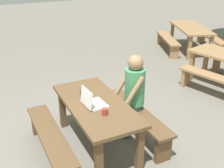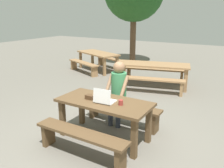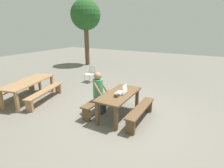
{
  "view_description": "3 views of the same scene",
  "coord_description": "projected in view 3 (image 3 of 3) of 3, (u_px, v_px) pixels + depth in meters",
  "views": [
    {
      "loc": [
        3.24,
        -1.34,
        2.63
      ],
      "look_at": [
        0.01,
        0.25,
        0.99
      ],
      "focal_mm": 44.92,
      "sensor_mm": 36.0,
      "label": 1
    },
    {
      "loc": [
        2.15,
        -3.31,
        2.24
      ],
      "look_at": [
        0.01,
        0.25,
        0.99
      ],
      "focal_mm": 38.12,
      "sensor_mm": 36.0,
      "label": 2
    },
    {
      "loc": [
        -4.35,
        -2.17,
        2.59
      ],
      "look_at": [
        0.01,
        0.25,
        0.99
      ],
      "focal_mm": 28.12,
      "sensor_mm": 36.0,
      "label": 3
    }
  ],
  "objects": [
    {
      "name": "coffee_mug",
      "position": [
        125.0,
        89.0,
        5.46
      ],
      "size": [
        0.08,
        0.08,
        0.09
      ],
      "color": "#99332D",
      "rests_on": "picnic_table_front"
    },
    {
      "name": "plastic_chair",
      "position": [
        91.0,
        73.0,
        8.75
      ],
      "size": [
        0.46,
        0.46,
        0.81
      ],
      "rotation": [
        0.0,
        0.0,
        4.66
      ],
      "color": "white",
      "rests_on": "ground"
    },
    {
      "name": "picnic_table_front",
      "position": [
        119.0,
        97.0,
        5.23
      ],
      "size": [
        1.69,
        0.78,
        0.74
      ],
      "color": "brown",
      "rests_on": "ground"
    },
    {
      "name": "bench_mid_north",
      "position": [
        15.0,
        90.0,
        6.69
      ],
      "size": [
        1.98,
        0.8,
        0.44
      ],
      "rotation": [
        0.0,
        0.0,
        0.26
      ],
      "color": "#9E754C",
      "rests_on": "ground"
    },
    {
      "name": "person_seated",
      "position": [
        99.0,
        89.0,
        5.41
      ],
      "size": [
        0.42,
        0.41,
        1.32
      ],
      "color": "#333847",
      "rests_on": "ground"
    },
    {
      "name": "bench_mid_south",
      "position": [
        45.0,
        93.0,
        6.39
      ],
      "size": [
        1.98,
        0.8,
        0.44
      ],
      "rotation": [
        0.0,
        0.0,
        0.26
      ],
      "color": "#9E754C",
      "rests_on": "ground"
    },
    {
      "name": "small_pouch",
      "position": [
        117.0,
        95.0,
        4.93
      ],
      "size": [
        0.16,
        0.1,
        0.08
      ],
      "color": "#4C331E",
      "rests_on": "picnic_table_front"
    },
    {
      "name": "picnic_table_mid",
      "position": [
        29.0,
        84.0,
        6.45
      ],
      "size": [
        2.32,
        1.34,
        0.74
      ],
      "rotation": [
        0.0,
        0.0,
        0.26
      ],
      "color": "#9E754C",
      "rests_on": "ground"
    },
    {
      "name": "tree_right",
      "position": [
        86.0,
        16.0,
        11.91
      ],
      "size": [
        2.04,
        2.04,
        4.46
      ],
      "color": "brown",
      "rests_on": "ground"
    },
    {
      "name": "bench_far",
      "position": [
        100.0,
        102.0,
        5.63
      ],
      "size": [
        1.65,
        0.3,
        0.44
      ],
      "color": "brown",
      "rests_on": "ground"
    },
    {
      "name": "ground_plane",
      "position": [
        119.0,
        116.0,
        5.42
      ],
      "size": [
        30.0,
        30.0,
        0.0
      ],
      "primitive_type": "plane",
      "color": "slate"
    },
    {
      "name": "bench_near",
      "position": [
        141.0,
        111.0,
        5.0
      ],
      "size": [
        1.65,
        0.3,
        0.44
      ],
      "color": "brown",
      "rests_on": "ground"
    },
    {
      "name": "laptop",
      "position": [
        122.0,
        91.0,
        5.18
      ],
      "size": [
        0.35,
        0.31,
        0.27
      ],
      "rotation": [
        0.0,
        0.0,
        3.21
      ],
      "color": "white",
      "rests_on": "picnic_table_front"
    }
  ]
}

